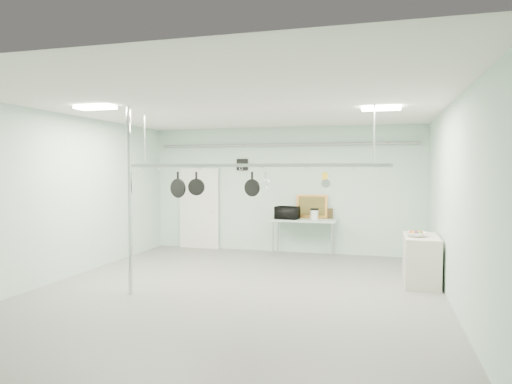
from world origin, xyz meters
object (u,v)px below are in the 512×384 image
(chrome_pole, at_px, (130,200))
(skillet_right, at_px, (252,184))
(prep_table, at_px, (304,222))
(coffee_canister, at_px, (314,215))
(skillet_mid, at_px, (196,184))
(microwave, at_px, (287,213))
(pot_rack, at_px, (252,164))
(side_cabinet, at_px, (421,260))
(skillet_left, at_px, (178,185))
(fruit_bowl, at_px, (416,234))

(chrome_pole, xyz_separation_m, skillet_right, (1.91, 0.90, 0.27))
(chrome_pole, relative_size, prep_table, 2.00)
(coffee_canister, height_order, skillet_mid, skillet_mid)
(microwave, bearing_deg, pot_rack, 98.80)
(chrome_pole, bearing_deg, side_cabinet, 22.41)
(prep_table, xyz_separation_m, skillet_left, (-1.83, -3.30, 1.01))
(coffee_canister, height_order, skillet_right, skillet_right)
(prep_table, bearing_deg, fruit_bowl, -43.92)
(microwave, relative_size, coffee_canister, 2.45)
(prep_table, bearing_deg, skillet_mid, -113.84)
(chrome_pole, xyz_separation_m, fruit_bowl, (4.74, 1.85, -0.66))
(skillet_right, bearing_deg, fruit_bowl, 30.57)
(chrome_pole, height_order, pot_rack, chrome_pole)
(pot_rack, height_order, coffee_canister, pot_rack)
(prep_table, relative_size, microwave, 2.88)
(microwave, height_order, skillet_left, skillet_left)
(prep_table, distance_m, coffee_canister, 0.32)
(skillet_left, bearing_deg, chrome_pole, -103.10)
(side_cabinet, bearing_deg, microwave, 144.70)
(fruit_bowl, relative_size, skillet_mid, 0.80)
(prep_table, xyz_separation_m, skillet_mid, (-1.46, -3.30, 1.03))
(coffee_canister, xyz_separation_m, skillet_mid, (-1.71, -3.30, 0.85))
(chrome_pole, distance_m, skillet_right, 2.13)
(fruit_bowl, xyz_separation_m, skillet_right, (-2.84, -0.95, 0.92))
(coffee_canister, bearing_deg, skillet_mid, -117.47)
(coffee_canister, bearing_deg, skillet_right, -101.13)
(prep_table, distance_m, fruit_bowl, 3.39)
(skillet_left, distance_m, skillet_mid, 0.37)
(pot_rack, bearing_deg, coffee_canister, 78.75)
(side_cabinet, xyz_separation_m, microwave, (-2.94, 2.08, 0.61))
(fruit_bowl, relative_size, skillet_left, 0.72)
(chrome_pole, distance_m, skillet_mid, 1.26)
(fruit_bowl, bearing_deg, chrome_pole, -158.73)
(chrome_pole, xyz_separation_m, skillet_mid, (0.84, 0.90, 0.26))
(coffee_canister, xyz_separation_m, skillet_left, (-2.08, -3.30, 0.82))
(prep_table, bearing_deg, skillet_left, -118.95)
(chrome_pole, bearing_deg, skillet_left, 62.20)
(prep_table, height_order, coffee_canister, coffee_canister)
(prep_table, relative_size, skillet_right, 3.69)
(skillet_mid, xyz_separation_m, skillet_right, (1.07, 0.00, 0.00))
(chrome_pole, height_order, skillet_mid, chrome_pole)
(prep_table, relative_size, fruit_bowl, 4.50)
(pot_rack, distance_m, skillet_mid, 1.12)
(pot_rack, height_order, microwave, pot_rack)
(pot_rack, bearing_deg, side_cabinet, 20.45)
(pot_rack, bearing_deg, skillet_left, 180.00)
(side_cabinet, height_order, microwave, microwave)
(skillet_left, height_order, skillet_mid, same)
(side_cabinet, relative_size, skillet_left, 2.45)
(chrome_pole, bearing_deg, microwave, 64.98)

